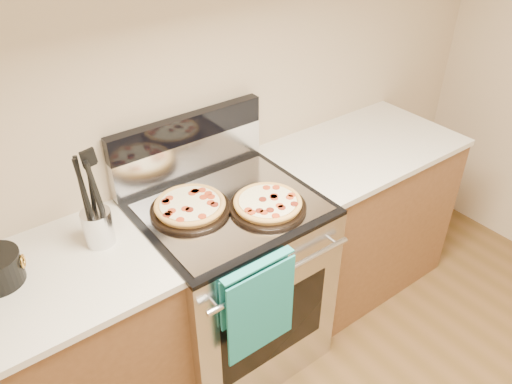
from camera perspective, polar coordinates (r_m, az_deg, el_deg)
wall_back at (r=2.21m, az=-8.81°, el=12.01°), size 4.00×0.00×4.00m
range_body at (r=2.45m, az=-2.87°, el=-10.40°), size 0.76×0.68×0.90m
oven_window at (r=2.27m, az=2.10°, el=-15.17°), size 0.56×0.01×0.40m
cooktop at (r=2.15m, az=-3.22°, el=-1.65°), size 0.76×0.68×0.02m
backsplash_lower at (r=2.32m, az=-7.60°, el=3.95°), size 0.76×0.06×0.18m
backsplash_upper at (r=2.25m, az=-7.89°, el=7.25°), size 0.76×0.06×0.12m
oven_handle at (r=1.99m, az=3.03°, el=-9.29°), size 0.70×0.03×0.03m
dish_towel at (r=2.01m, az=0.23°, el=-12.79°), size 0.32×0.05×0.42m
foil_sheet at (r=2.13m, az=-2.78°, el=-1.75°), size 0.70×0.55×0.01m
cabinet_left at (r=2.29m, az=-22.89°, el=-18.70°), size 1.00×0.62×0.88m
countertop_left at (r=1.97m, az=-25.84°, el=-10.46°), size 1.02×0.64×0.03m
cabinet_right at (r=2.93m, az=11.15°, el=-2.76°), size 1.00×0.62×0.88m
countertop_right at (r=2.68m, az=12.21°, el=5.03°), size 1.02×0.64×0.03m
pepperoni_pizza_back at (r=2.10m, az=-7.54°, el=-1.64°), size 0.40×0.40×0.04m
pepperoni_pizza_front at (r=2.10m, az=1.34°, el=-1.38°), size 0.41×0.41×0.04m
utensil_crock at (r=2.01m, az=-17.60°, el=-3.85°), size 0.14×0.14×0.14m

